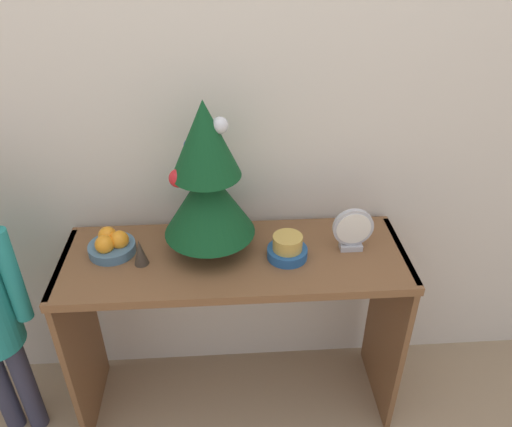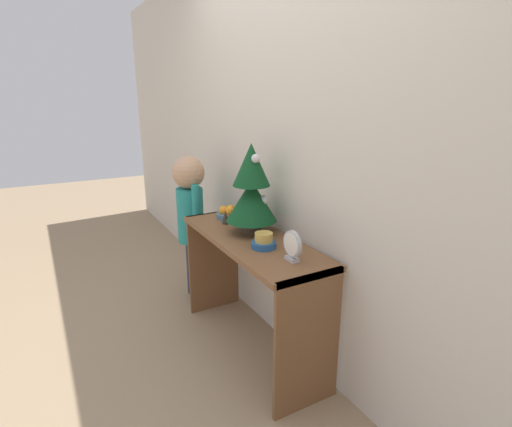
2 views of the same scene
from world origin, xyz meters
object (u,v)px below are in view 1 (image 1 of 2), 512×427
object	(u,v)px
mini_tree	(207,181)
desk_clock	(353,230)
figurine	(140,252)
fruit_bowl	(111,244)
singing_bowl	(287,248)

from	to	relation	value
mini_tree	desk_clock	bearing A→B (deg)	-3.75
figurine	desk_clock	bearing A→B (deg)	2.86
desk_clock	figurine	xyz separation A→B (m)	(-0.71, -0.04, -0.03)
fruit_bowl	figurine	bearing A→B (deg)	-32.65
desk_clock	singing_bowl	bearing A→B (deg)	-171.89
desk_clock	fruit_bowl	bearing A→B (deg)	177.69
fruit_bowl	desk_clock	distance (m)	0.81
singing_bowl	figurine	distance (m)	0.48
mini_tree	figurine	size ratio (longest dim) A/B	5.80
mini_tree	fruit_bowl	size ratio (longest dim) A/B	3.38
singing_bowl	figurine	bearing A→B (deg)	-179.60
mini_tree	figurine	world-z (taller)	mini_tree
singing_bowl	desk_clock	xyz separation A→B (m)	(0.22, 0.03, 0.04)
fruit_bowl	figurine	xyz separation A→B (m)	(0.11, -0.07, 0.01)
desk_clock	figurine	world-z (taller)	desk_clock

